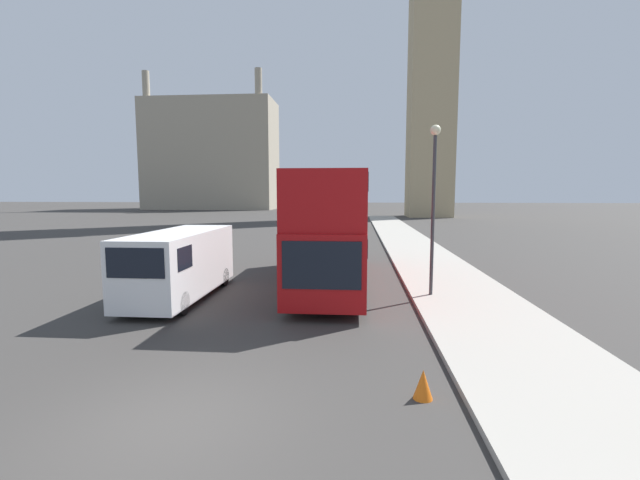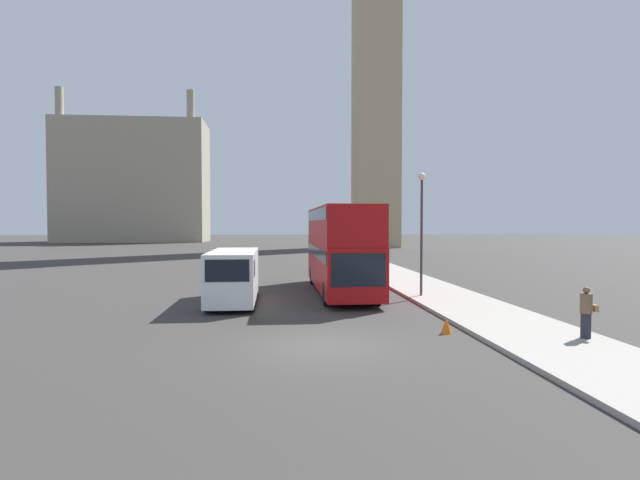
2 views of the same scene
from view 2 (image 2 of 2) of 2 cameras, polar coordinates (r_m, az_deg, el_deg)
ground_plane at (r=15.07m, az=0.01°, el=-11.99°), size 300.00×300.00×0.00m
sidewalk_strip at (r=17.11m, az=24.08°, el=-10.22°), size 3.79×120.00×0.15m
building_block_distant at (r=106.54m, az=-20.45°, el=6.23°), size 28.15×12.39×28.92m
red_double_decker_bus at (r=25.89m, az=2.34°, el=-0.66°), size 2.60×11.24×4.43m
white_van at (r=22.80m, az=-9.87°, el=-4.00°), size 2.05×6.15×2.39m
pedestrian at (r=17.22m, az=28.15°, el=-7.31°), size 0.51×0.35×1.56m
street_lamp at (r=24.42m, az=11.54°, el=2.77°), size 0.36×0.36×5.90m
traffic_cone at (r=17.11m, az=14.24°, el=-9.43°), size 0.36×0.36×0.55m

